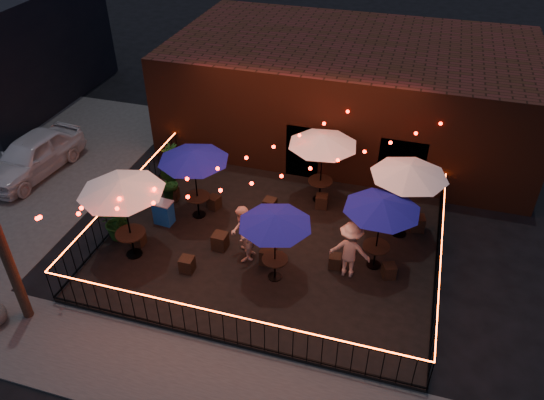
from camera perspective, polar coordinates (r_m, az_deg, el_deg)
The scene contains 35 objects.
ground at distance 15.29m, azimuth -2.42°, elevation -9.73°, with size 110.00×110.00×0.00m, color black.
patio at distance 16.63m, azimuth -0.21°, elevation -4.86°, with size 10.00×8.00×0.15m, color black.
sidewalk at distance 13.35m, azimuth -7.14°, elevation -19.14°, with size 18.00×2.50×0.05m, color #43403E.
brick_building at distance 22.13m, azimuth 8.47°, elevation 11.59°, with size 14.00×8.00×4.00m.
fence_front at distance 13.55m, azimuth -5.27°, elevation -13.50°, with size 10.00×0.04×1.04m.
fence_left at distance 18.06m, azimuth -15.58°, elevation -0.30°, with size 0.04×8.00×1.04m.
fence_right at distance 15.89m, azimuth 17.43°, elevation -6.38°, with size 0.04×8.00×1.04m.
festoon_lights at distance 15.20m, azimuth -4.20°, elevation 2.18°, with size 10.02×8.72×1.32m.
cafe_table_0 at distance 15.25m, azimuth -15.93°, elevation 1.35°, with size 2.77×2.77×2.71m.
cafe_table_1 at distance 16.62m, azimuth -8.47°, elevation 4.66°, with size 2.53×2.53×2.49m.
cafe_table_2 at distance 14.11m, azimuth 0.33°, elevation -2.23°, with size 2.26×2.26×2.26m.
cafe_table_3 at distance 17.27m, azimuth 5.51°, elevation 6.36°, with size 2.81×2.81×2.55m.
cafe_table_4 at distance 14.75m, azimuth 11.79°, elevation -0.60°, with size 2.85×2.85×2.40m.
cafe_table_5 at distance 16.08m, azimuth 14.59°, elevation 2.97°, with size 2.54×2.54×2.57m.
bistro_chair_0 at distance 16.92m, azimuth -14.21°, elevation -4.05°, with size 0.37×0.37×0.44m, color black.
bistro_chair_1 at distance 15.71m, azimuth -9.12°, elevation -6.85°, with size 0.39×0.39×0.46m, color black.
bistro_chair_2 at distance 18.66m, azimuth -10.57°, elevation 0.66°, with size 0.36×0.36×0.43m, color black.
bistro_chair_3 at distance 18.03m, azimuth -6.25°, elevation -0.23°, with size 0.38×0.38×0.45m, color black.
bistro_chair_4 at distance 16.34m, azimuth -5.61°, elevation -4.42°, with size 0.43×0.43×0.51m, color black.
bistro_chair_5 at distance 15.75m, azimuth -0.44°, elevation -6.03°, with size 0.43×0.43×0.51m, color black.
bistro_chair_6 at distance 17.77m, azimuth -0.23°, elevation -0.56°, with size 0.40×0.40×0.47m, color black.
bistro_chair_7 at distance 18.03m, azimuth 5.36°, elevation -0.12°, with size 0.40×0.40×0.47m, color black.
bistro_chair_8 at distance 15.75m, azimuth 6.79°, elevation -6.55°, with size 0.36×0.36×0.42m, color black.
bistro_chair_9 at distance 15.70m, azimuth 12.47°, elevation -7.45°, with size 0.36×0.36×0.43m, color black.
bistro_chair_10 at distance 17.72m, azimuth 11.02°, elevation -1.35°, with size 0.44×0.44×0.52m, color black.
bistro_chair_11 at distance 17.59m, azimuth 15.37°, elevation -2.41°, with size 0.42×0.42×0.50m, color black.
patron_a at distance 15.62m, azimuth -2.35°, elevation -3.83°, with size 0.59×0.38×1.61m, color tan.
patron_b at distance 15.53m, azimuth -3.20°, elevation -3.63°, with size 0.88×0.69×1.82m, color tan.
patron_c at distance 15.13m, azimuth 8.39°, elevation -5.32°, with size 1.17×0.67×1.81m, color tan.
potted_shrub_a at distance 17.11m, azimuth -16.20°, elevation -2.22°, with size 1.12×0.97×1.24m, color #0B340A.
potted_shrub_b at distance 18.38m, azimuth -10.87°, elevation 1.79°, with size 0.75×0.61×1.37m, color #0D390A.
potted_shrub_c at distance 19.72m, azimuth -10.84°, elevation 4.18°, with size 0.72×0.72×1.28m, color #12340B.
cooler at distance 17.50m, azimuth -11.59°, elevation -1.30°, with size 0.65×0.49×0.82m.
car_white at distance 21.69m, azimuth -24.42°, elevation 4.36°, with size 1.76×4.37×1.49m, color silver.
car_silver at distance 26.76m, azimuth -24.72°, elevation 10.18°, with size 1.65×4.74×1.56m, color gray.
Camera 1 is at (3.69, -10.10, 10.87)m, focal length 35.00 mm.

